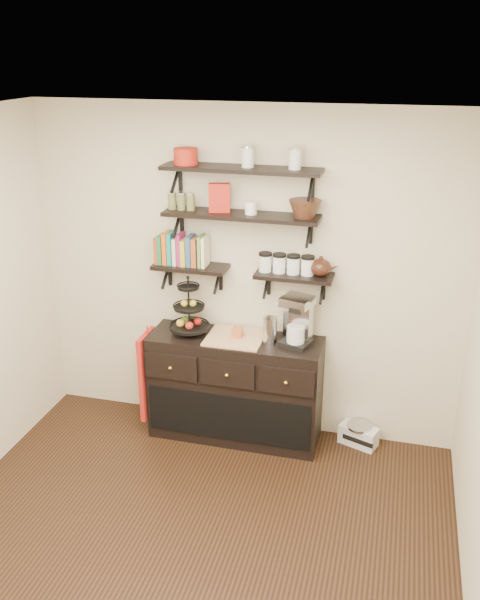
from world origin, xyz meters
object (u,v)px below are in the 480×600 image
sideboard (235,387)px  fruit_stand (190,315)px  coffee_maker (297,321)px  radio (359,435)px

sideboard → fruit_stand: size_ratio=2.95×
sideboard → fruit_stand: 0.72m
coffee_maker → fruit_stand: bearing=-161.7°
sideboard → radio: sideboard is taller
sideboard → coffee_maker: (0.49, 0.03, 0.64)m
coffee_maker → radio: 1.14m
fruit_stand → sideboard: bearing=-0.5°
coffee_maker → radio: bearing=26.0°
sideboard → radio: size_ratio=4.11×
fruit_stand → coffee_maker: (0.87, 0.02, 0.03)m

